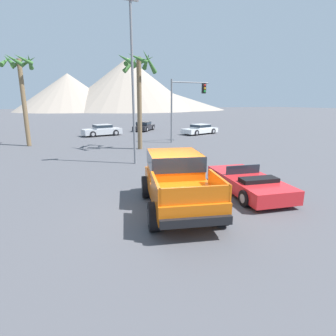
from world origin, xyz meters
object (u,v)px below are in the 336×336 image
red_convertible_car (248,183)px  street_lamp_post (132,71)px  parked_car_dark (144,126)px  palm_tree_leaning (138,77)px  parked_car_silver (102,130)px  parked_car_white (200,129)px  orange_pickup_truck (177,177)px  traffic_light_main (186,99)px  palm_tree_tall (21,78)px

red_convertible_car → street_lamp_post: (-2.94, 6.99, 4.95)m
parked_car_dark → palm_tree_leaning: 14.90m
parked_car_silver → parked_car_white: parked_car_silver is taller
orange_pickup_truck → traffic_light_main: (7.22, 14.18, 2.90)m
red_convertible_car → street_lamp_post: bearing=121.1°
parked_car_dark → palm_tree_tall: bearing=-110.5°
parked_car_white → parked_car_dark: parked_car_dark is taller
parked_car_white → orange_pickup_truck: bearing=132.1°
parked_car_white → palm_tree_leaning: bearing=110.3°
red_convertible_car → parked_car_white: 20.75m
parked_car_silver → palm_tree_leaning: bearing=176.7°
orange_pickup_truck → traffic_light_main: 16.17m
parked_car_white → palm_tree_tall: size_ratio=0.65×
orange_pickup_truck → traffic_light_main: bearing=75.9°
parked_car_silver → traffic_light_main: (6.63, -7.84, 3.33)m
red_convertible_car → traffic_light_main: size_ratio=0.79×
parked_car_dark → traffic_light_main: (0.69, -11.18, 3.37)m
red_convertible_car → palm_tree_tall: (-9.67, 17.06, 5.17)m
orange_pickup_truck → red_convertible_car: bearing=15.5°
street_lamp_post → palm_tree_leaning: street_lamp_post is taller
street_lamp_post → palm_tree_tall: 12.11m
parked_car_silver → street_lamp_post: (-0.22, -14.88, 4.75)m
orange_pickup_truck → street_lamp_post: street_lamp_post is taller
parked_car_silver → parked_car_white: size_ratio=0.93×
parked_car_white → parked_car_dark: 7.95m
palm_tree_tall → parked_car_dark: bearing=32.3°
palm_tree_leaning → red_convertible_car: bearing=-84.2°
palm_tree_leaning → parked_car_white: bearing=37.2°
red_convertible_car → palm_tree_tall: size_ratio=0.60×
parked_car_dark → palm_tree_leaning: size_ratio=0.59×
orange_pickup_truck → palm_tree_leaning: (2.10, 12.01, 4.45)m
street_lamp_post → palm_tree_tall: street_lamp_post is taller
orange_pickup_truck → palm_tree_tall: bearing=123.1°
palm_tree_leaning → parked_car_dark: bearing=71.6°
red_convertible_car → parked_car_silver: bearing=105.4°
traffic_light_main → palm_tree_leaning: bearing=-157.1°
red_convertible_car → parked_car_dark: (3.22, 25.21, 0.16)m
red_convertible_car → parked_car_white: parked_car_white is taller
street_lamp_post → palm_tree_tall: (-6.73, 10.07, 0.22)m
palm_tree_leaning → traffic_light_main: bearing=22.9°
parked_car_white → parked_car_dark: (-5.03, 6.16, 0.00)m
orange_pickup_truck → traffic_light_main: size_ratio=0.90×
traffic_light_main → parked_car_white: bearing=49.2°
parked_car_silver → parked_car_white: bearing=-116.3°
palm_tree_tall → street_lamp_post: bearing=-56.2°
orange_pickup_truck → parked_car_white: 22.41m
red_convertible_car → parked_car_dark: size_ratio=1.03×
parked_car_silver → parked_car_dark: bearing=-72.5°
parked_car_dark → palm_tree_tall: (-12.89, -8.15, 5.01)m
parked_car_dark → parked_car_white: bearing=-13.6°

